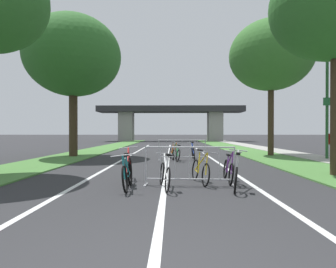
% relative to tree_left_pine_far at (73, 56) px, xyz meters
% --- Properties ---
extents(grass_verge_left, '(2.74, 48.99, 0.05)m').
position_rel_tree_left_pine_far_xyz_m(grass_verge_left, '(-0.15, 6.55, -5.78)').
color(grass_verge_left, '#477A38').
rests_on(grass_verge_left, ground).
extents(grass_verge_right, '(2.74, 48.99, 0.05)m').
position_rel_tree_left_pine_far_xyz_m(grass_verge_right, '(11.17, 6.55, -5.78)').
color(grass_verge_right, '#477A38').
rests_on(grass_verge_right, ground).
extents(sidewalk_path_right, '(1.90, 48.99, 0.08)m').
position_rel_tree_left_pine_far_xyz_m(sidewalk_path_right, '(13.49, 6.55, -5.77)').
color(sidewalk_path_right, '#9E9B93').
rests_on(sidewalk_path_right, ground).
extents(lane_stripe_center, '(0.14, 28.34, 0.01)m').
position_rel_tree_left_pine_far_xyz_m(lane_stripe_center, '(5.51, 0.68, -5.81)').
color(lane_stripe_center, silver).
rests_on(lane_stripe_center, ground).
extents(lane_stripe_right_lane, '(0.14, 28.34, 0.01)m').
position_rel_tree_left_pine_far_xyz_m(lane_stripe_right_lane, '(7.87, 0.68, -5.81)').
color(lane_stripe_right_lane, silver).
rests_on(lane_stripe_right_lane, ground).
extents(lane_stripe_left_lane, '(0.14, 28.34, 0.01)m').
position_rel_tree_left_pine_far_xyz_m(lane_stripe_left_lane, '(3.15, 0.68, -5.81)').
color(lane_stripe_left_lane, silver).
rests_on(lane_stripe_left_lane, ground).
extents(overpass_bridge, '(22.26, 3.91, 5.39)m').
position_rel_tree_left_pine_far_xyz_m(overpass_bridge, '(5.51, 27.00, -1.88)').
color(overpass_bridge, '#2D2D30').
rests_on(overpass_bridge, ground).
extents(tree_left_pine_far, '(5.47, 5.47, 8.16)m').
position_rel_tree_left_pine_far_xyz_m(tree_left_pine_far, '(0.00, 0.00, 0.00)').
color(tree_left_pine_far, '#3D2D1E').
rests_on(tree_left_pine_far, ground).
extents(tree_right_oak_near, '(4.15, 4.15, 7.29)m').
position_rel_tree_left_pine_far_xyz_m(tree_right_oak_near, '(10.99, -6.95, -0.31)').
color(tree_right_oak_near, '#3D2D1E').
rests_on(tree_right_oak_near, ground).
extents(tree_right_oak_mid, '(4.91, 4.91, 8.09)m').
position_rel_tree_left_pine_far_xyz_m(tree_right_oak_mid, '(11.60, 0.65, 0.17)').
color(tree_right_oak_mid, '#3D2D1E').
rests_on(tree_right_oak_mid, ground).
extents(lamppost_with_sign, '(0.56, 0.32, 5.71)m').
position_rel_tree_left_pine_far_xyz_m(lamppost_with_sign, '(13.66, -1.64, -2.45)').
color(lamppost_with_sign, '#1E4C23').
rests_on(lamppost_with_sign, ground).
extents(crowd_barrier_nearest, '(2.43, 0.57, 1.05)m').
position_rel_tree_left_pine_far_xyz_m(crowd_barrier_nearest, '(6.17, -8.60, -5.29)').
color(crowd_barrier_nearest, '#ADADB2').
rests_on(crowd_barrier_nearest, ground).
extents(crowd_barrier_second, '(2.42, 0.45, 1.05)m').
position_rel_tree_left_pine_far_xyz_m(crowd_barrier_second, '(6.22, -1.91, -5.29)').
color(crowd_barrier_second, '#ADADB2').
rests_on(crowd_barrier_second, ground).
extents(bicycle_silver_0, '(0.63, 1.61, 0.99)m').
position_rel_tree_left_pine_far_xyz_m(bicycle_silver_0, '(7.30, -9.07, -5.45)').
color(bicycle_silver_0, black).
rests_on(bicycle_silver_0, ground).
extents(bicycle_white_1, '(0.44, 1.68, 0.91)m').
position_rel_tree_left_pine_far_xyz_m(bicycle_white_1, '(5.52, -8.96, -5.45)').
color(bicycle_white_1, black).
rests_on(bicycle_white_1, ground).
extents(bicycle_teal_2, '(0.54, 1.62, 0.93)m').
position_rel_tree_left_pine_far_xyz_m(bicycle_teal_2, '(4.58, -9.02, -5.45)').
color(bicycle_teal_2, black).
rests_on(bicycle_teal_2, ground).
extents(bicycle_green_3, '(0.49, 1.68, 0.87)m').
position_rel_tree_left_pine_far_xyz_m(bicycle_green_3, '(5.91, -2.27, -5.46)').
color(bicycle_green_3, black).
rests_on(bicycle_green_3, ground).
extents(bicycle_purple_4, '(0.47, 1.64, 0.95)m').
position_rel_tree_left_pine_far_xyz_m(bicycle_purple_4, '(7.32, -8.01, -5.47)').
color(bicycle_purple_4, black).
rests_on(bicycle_purple_4, ground).
extents(bicycle_blue_5, '(0.47, 1.71, 0.92)m').
position_rel_tree_left_pine_far_xyz_m(bicycle_blue_5, '(6.81, -1.45, -5.43)').
color(bicycle_blue_5, black).
rests_on(bicycle_blue_5, ground).
extents(bicycle_yellow_6, '(0.63, 1.64, 0.94)m').
position_rel_tree_left_pine_far_xyz_m(bicycle_yellow_6, '(6.50, -8.20, -5.45)').
color(bicycle_yellow_6, black).
rests_on(bicycle_yellow_6, ground).
extents(bicycle_red_7, '(0.55, 1.73, 1.00)m').
position_rel_tree_left_pine_far_xyz_m(bicycle_red_7, '(4.48, -8.15, -5.43)').
color(bicycle_red_7, black).
rests_on(bicycle_red_7, ground).
extents(bicycle_orange_8, '(0.69, 1.76, 0.96)m').
position_rel_tree_left_pine_far_xyz_m(bicycle_orange_8, '(5.77, -1.41, -5.43)').
color(bicycle_orange_8, black).
rests_on(bicycle_orange_8, ground).
extents(pedestrian_in_red_jacket, '(0.58, 0.30, 1.60)m').
position_rel_tree_left_pine_far_xyz_m(pedestrian_in_red_jacket, '(14.05, -1.51, -4.84)').
color(pedestrian_in_red_jacket, '#33723F').
rests_on(pedestrian_in_red_jacket, ground).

